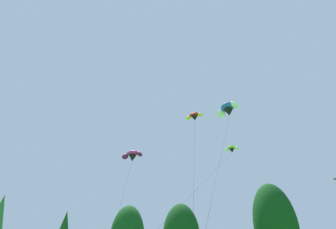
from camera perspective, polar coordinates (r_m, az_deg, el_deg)
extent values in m
ellipsoid|color=#0F3D14|center=(40.44, 21.91, -21.05)|extent=(5.61, 5.61, 11.08)
ellipsoid|color=#93D633|center=(44.36, 13.34, -6.87)|extent=(1.49, 1.16, 0.75)
ellipsoid|color=white|center=(44.13, 14.42, -6.91)|extent=(0.73, 0.88, 0.85)
ellipsoid|color=white|center=(44.42, 12.34, -7.37)|extent=(0.90, 0.86, 0.85)
cone|color=black|center=(44.22, 13.45, -7.51)|extent=(0.90, 0.90, 0.64)
cylinder|color=black|center=(33.08, 4.36, -17.22)|extent=(12.24, 17.41, 18.12)
ellipsoid|color=red|center=(33.99, 5.59, -0.06)|extent=(1.43, 1.08, 0.55)
ellipsoid|color=yellow|center=(33.64, 6.87, -0.05)|extent=(0.78, 0.77, 0.68)
ellipsoid|color=yellow|center=(34.11, 4.37, -0.71)|extent=(0.85, 0.80, 0.68)
cone|color=black|center=(33.78, 5.68, -0.82)|extent=(0.88, 0.88, 0.62)
cylinder|color=black|center=(25.82, 5.51, -13.18)|extent=(0.01, 8.88, 17.74)
ellipsoid|color=#D12893|center=(37.53, -7.58, -8.18)|extent=(1.96, 1.43, 0.76)
ellipsoid|color=#66144C|center=(36.88, -6.09, -8.37)|extent=(1.05, 1.07, 0.94)
ellipsoid|color=#66144C|center=(37.95, -9.11, -8.85)|extent=(1.17, 1.10, 0.94)
cone|color=black|center=(37.34, -7.58, -9.20)|extent=(1.18, 1.18, 0.86)
cylinder|color=black|center=(30.54, -10.23, -18.99)|extent=(1.46, 9.33, 14.56)
ellipsoid|color=blue|center=(34.41, 12.51, 1.54)|extent=(2.39, 2.38, 1.05)
ellipsoid|color=white|center=(33.58, 14.01, 2.00)|extent=(1.49, 1.50, 1.20)
ellipsoid|color=white|center=(34.90, 11.21, 0.17)|extent=(1.49, 1.50, 1.20)
cone|color=black|center=(34.10, 12.82, 0.44)|extent=(1.52, 1.52, 0.92)
cylinder|color=black|center=(25.82, 10.35, -12.48)|extent=(4.30, 9.07, 18.01)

